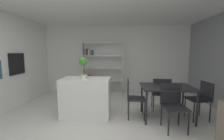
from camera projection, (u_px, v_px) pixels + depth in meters
ground_plane at (97, 129)px, 3.08m from camera, size 8.64×8.64×0.00m
back_partition at (109, 59)px, 6.01m from camera, size 6.29×0.06×2.57m
built_in_oven at (17, 64)px, 4.16m from camera, size 0.06×0.59×0.58m
kitchen_island at (86, 97)px, 3.67m from camera, size 1.15×0.66×0.92m
potted_plant_on_island at (83, 65)px, 3.53m from camera, size 0.19×0.19×0.51m
open_bookshelf at (100, 69)px, 5.73m from camera, size 1.50×0.35×1.92m
dining_table at (167, 89)px, 3.48m from camera, size 1.16×0.86×0.77m
dining_chair_window_side at (202, 97)px, 3.46m from camera, size 0.49×0.48×0.88m
dining_chair_far at (161, 91)px, 3.95m from camera, size 0.49×0.44×0.88m
dining_chair_near at (173, 102)px, 3.05m from camera, size 0.48×0.49×0.91m
dining_chair_island_side at (132, 95)px, 3.55m from camera, size 0.43×0.42×0.92m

